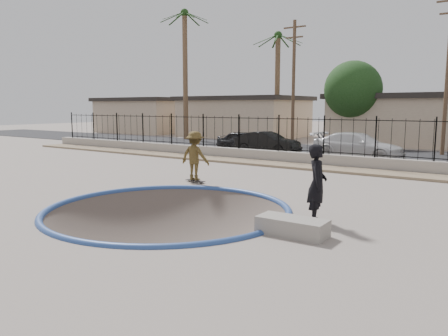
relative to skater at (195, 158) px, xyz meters
name	(u,v)px	position (x,y,z in m)	size (l,w,h in m)	color
ground	(335,183)	(2.24, 9.00, -2.04)	(120.00, 120.00, 2.20)	gray
bowl_pit	(168,210)	(2.24, -4.00, -0.94)	(6.84, 6.84, 1.80)	#483D37
coping_ring	(168,210)	(2.24, -4.00, -0.94)	(7.04, 7.04, 0.20)	#294687
rock_strip	(314,167)	(2.24, 6.20, -0.89)	(42.00, 1.60, 0.11)	#998264
retaining_wall	(323,160)	(2.24, 7.30, -0.64)	(42.00, 0.45, 0.60)	gray
fence	(324,136)	(2.24, 7.30, 0.56)	(40.00, 0.04, 1.80)	black
street	(365,154)	(2.24, 14.00, -0.93)	(90.00, 8.00, 0.04)	black
house_west_far	(149,115)	(-25.76, 23.50, 1.03)	(10.60, 8.60, 3.90)	tan
house_west	(244,116)	(-12.76, 23.50, 1.03)	(11.60, 8.60, 3.90)	tan
house_center	(404,119)	(2.24, 23.50, 1.03)	(10.60, 8.60, 3.90)	tan
palm_left	(185,48)	(-14.76, 17.00, 7.01)	(2.30, 2.30, 11.30)	brown
palm_mid	(278,62)	(-7.76, 21.00, 5.74)	(2.30, 2.30, 9.30)	brown
utility_pole_left	(293,82)	(-3.76, 16.00, 3.76)	(1.70, 0.24, 9.00)	#473323
utility_pole_mid	(448,72)	(6.24, 16.00, 4.01)	(1.70, 0.24, 9.50)	#473323
street_tree_left	(353,90)	(-0.76, 20.00, 3.24)	(4.32, 4.32, 6.36)	#473323
skater	(195,158)	(0.00, 0.00, 0.00)	(1.22, 0.70, 1.89)	brown
skateboard	(195,181)	(0.00, 0.00, -0.88)	(0.91, 0.33, 0.08)	black
videographer	(317,184)	(6.24, -2.84, 0.05)	(0.73, 0.48, 1.99)	black
concrete_ledge	(292,227)	(6.24, -4.20, -0.74)	(1.60, 0.70, 0.40)	gray
car_a	(245,141)	(-4.84, 11.23, -0.26)	(1.53, 3.80, 1.30)	black
car_b	(267,143)	(-2.70, 10.40, -0.23)	(1.43, 4.11, 1.35)	black
car_c	(358,146)	(2.79, 10.79, -0.18)	(2.05, 5.04, 1.46)	silver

